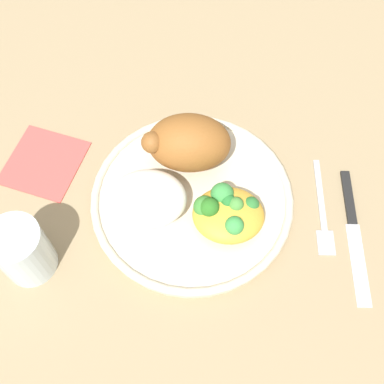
{
  "coord_description": "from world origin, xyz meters",
  "views": [
    {
      "loc": [
        -0.01,
        0.3,
        0.58
      ],
      "look_at": [
        0.0,
        0.0,
        0.03
      ],
      "focal_mm": 45.45,
      "sensor_mm": 36.0,
      "label": 1
    }
  ],
  "objects_px": {
    "fork": "(322,211)",
    "water_glass": "(23,251)",
    "plate": "(192,199)",
    "rice_pile": "(148,199)",
    "napkin": "(44,162)",
    "mac_cheese_with_broccoli": "(227,212)",
    "knife": "(353,223)",
    "roasted_chicken": "(188,143)"
  },
  "relations": [
    {
      "from": "fork",
      "to": "water_glass",
      "type": "relative_size",
      "value": 1.7
    },
    {
      "from": "rice_pile",
      "to": "knife",
      "type": "bearing_deg",
      "value": 179.19
    },
    {
      "from": "rice_pile",
      "to": "napkin",
      "type": "distance_m",
      "value": 0.18
    },
    {
      "from": "rice_pile",
      "to": "roasted_chicken",
      "type": "bearing_deg",
      "value": -121.7
    },
    {
      "from": "water_glass",
      "to": "napkin",
      "type": "xyz_separation_m",
      "value": [
        0.01,
        -0.15,
        -0.04
      ]
    },
    {
      "from": "water_glass",
      "to": "napkin",
      "type": "relative_size",
      "value": 0.81
    },
    {
      "from": "plate",
      "to": "mac_cheese_with_broccoli",
      "type": "bearing_deg",
      "value": 145.37
    },
    {
      "from": "mac_cheese_with_broccoli",
      "to": "fork",
      "type": "relative_size",
      "value": 0.63
    },
    {
      "from": "roasted_chicken",
      "to": "napkin",
      "type": "height_order",
      "value": "roasted_chicken"
    },
    {
      "from": "plate",
      "to": "roasted_chicken",
      "type": "bearing_deg",
      "value": -82.52
    },
    {
      "from": "rice_pile",
      "to": "mac_cheese_with_broccoli",
      "type": "height_order",
      "value": "rice_pile"
    },
    {
      "from": "rice_pile",
      "to": "mac_cheese_with_broccoli",
      "type": "xyz_separation_m",
      "value": [
        -0.1,
        0.01,
        -0.01
      ]
    },
    {
      "from": "mac_cheese_with_broccoli",
      "to": "napkin",
      "type": "bearing_deg",
      "value": -18.78
    },
    {
      "from": "plate",
      "to": "mac_cheese_with_broccoli",
      "type": "relative_size",
      "value": 2.96
    },
    {
      "from": "knife",
      "to": "napkin",
      "type": "height_order",
      "value": "knife"
    },
    {
      "from": "knife",
      "to": "water_glass",
      "type": "height_order",
      "value": "water_glass"
    },
    {
      "from": "water_glass",
      "to": "napkin",
      "type": "height_order",
      "value": "water_glass"
    },
    {
      "from": "roasted_chicken",
      "to": "knife",
      "type": "relative_size",
      "value": 0.6
    },
    {
      "from": "knife",
      "to": "water_glass",
      "type": "xyz_separation_m",
      "value": [
        0.41,
        0.07,
        0.04
      ]
    },
    {
      "from": "napkin",
      "to": "roasted_chicken",
      "type": "bearing_deg",
      "value": -179.85
    },
    {
      "from": "fork",
      "to": "water_glass",
      "type": "xyz_separation_m",
      "value": [
        0.37,
        0.09,
        0.04
      ]
    },
    {
      "from": "rice_pile",
      "to": "fork",
      "type": "height_order",
      "value": "rice_pile"
    },
    {
      "from": "fork",
      "to": "plate",
      "type": "bearing_deg",
      "value": -2.22
    },
    {
      "from": "knife",
      "to": "mac_cheese_with_broccoli",
      "type": "bearing_deg",
      "value": 2.66
    },
    {
      "from": "plate",
      "to": "rice_pile",
      "type": "height_order",
      "value": "rice_pile"
    },
    {
      "from": "plate",
      "to": "water_glass",
      "type": "relative_size",
      "value": 3.2
    },
    {
      "from": "mac_cheese_with_broccoli",
      "to": "rice_pile",
      "type": "bearing_deg",
      "value": -6.69
    },
    {
      "from": "rice_pile",
      "to": "mac_cheese_with_broccoli",
      "type": "bearing_deg",
      "value": 173.31
    },
    {
      "from": "fork",
      "to": "rice_pile",
      "type": "bearing_deg",
      "value": 3.07
    },
    {
      "from": "plate",
      "to": "water_glass",
      "type": "bearing_deg",
      "value": 25.11
    },
    {
      "from": "knife",
      "to": "napkin",
      "type": "xyz_separation_m",
      "value": [
        0.42,
        -0.08,
        -0.0
      ]
    },
    {
      "from": "roasted_chicken",
      "to": "knife",
      "type": "height_order",
      "value": "roasted_chicken"
    },
    {
      "from": "plate",
      "to": "rice_pile",
      "type": "relative_size",
      "value": 2.76
    },
    {
      "from": "plate",
      "to": "knife",
      "type": "relative_size",
      "value": 1.4
    },
    {
      "from": "fork",
      "to": "knife",
      "type": "xyz_separation_m",
      "value": [
        -0.04,
        0.02,
        0.0
      ]
    },
    {
      "from": "mac_cheese_with_broccoli",
      "to": "fork",
      "type": "distance_m",
      "value": 0.14
    },
    {
      "from": "roasted_chicken",
      "to": "water_glass",
      "type": "bearing_deg",
      "value": 38.12
    },
    {
      "from": "roasted_chicken",
      "to": "rice_pile",
      "type": "bearing_deg",
      "value": 58.3
    },
    {
      "from": "mac_cheese_with_broccoli",
      "to": "knife",
      "type": "xyz_separation_m",
      "value": [
        -0.17,
        -0.01,
        -0.04
      ]
    },
    {
      "from": "rice_pile",
      "to": "mac_cheese_with_broccoli",
      "type": "distance_m",
      "value": 0.1
    },
    {
      "from": "plate",
      "to": "napkin",
      "type": "height_order",
      "value": "plate"
    },
    {
      "from": "rice_pile",
      "to": "fork",
      "type": "xyz_separation_m",
      "value": [
        -0.23,
        -0.01,
        -0.04
      ]
    }
  ]
}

